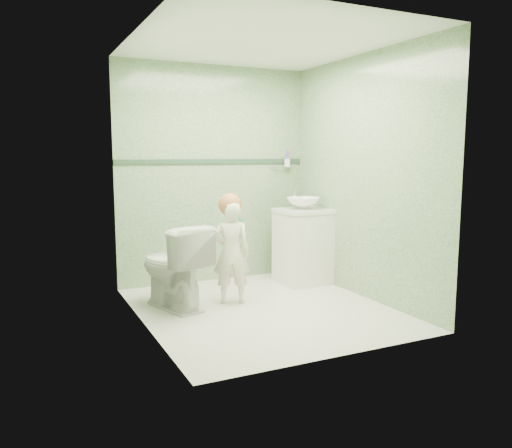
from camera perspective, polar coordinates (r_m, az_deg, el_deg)
ground at (r=4.82m, az=0.78°, el=-9.44°), size 2.50×2.50×0.00m
room_shell at (r=4.61m, az=0.81°, el=4.95°), size 2.50×2.54×2.40m
trim_stripe at (r=5.74m, az=-4.71°, el=6.98°), size 2.20×0.02×0.05m
vanity at (r=5.72m, az=5.24°, el=-2.61°), size 0.52×0.50×0.80m
counter at (r=5.66m, az=5.29°, el=1.48°), size 0.54×0.52×0.04m
basin at (r=5.65m, az=5.30°, el=2.32°), size 0.37×0.37×0.13m
faucet at (r=5.80m, az=4.38°, el=3.27°), size 0.03×0.13×0.18m
cup_holder at (r=6.07m, az=3.44°, el=6.87°), size 0.26×0.07×0.21m
toilet at (r=4.81m, az=-9.24°, el=-4.68°), size 0.65×0.88×0.79m
toddler at (r=4.89m, az=-2.78°, el=-3.23°), size 0.42×0.35×0.99m
hair_cap at (r=4.85m, az=-2.93°, el=2.17°), size 0.22×0.22×0.22m
teal_toothbrush at (r=4.72m, az=-1.84°, el=0.54°), size 0.11×0.14×0.08m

